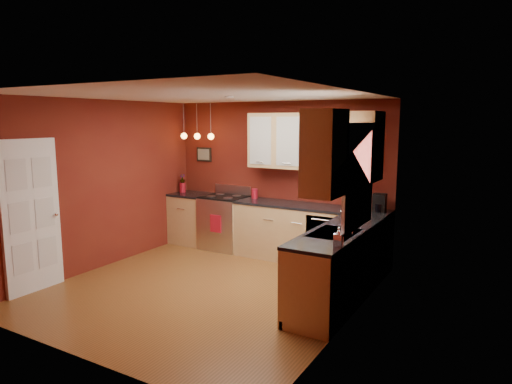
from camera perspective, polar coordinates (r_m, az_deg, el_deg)
The scene contains 27 objects.
floor at distance 6.42m, azimuth -6.17°, elevation -11.94°, with size 4.20×4.20×0.00m, color brown.
ceiling at distance 6.00m, azimuth -6.59°, elevation 11.92°, with size 4.00×4.20×0.02m, color silver.
wall_back at distance 7.85m, azimuth 2.76°, elevation 1.76°, with size 4.00×0.02×2.60m, color maroon.
wall_front at distance 4.59m, azimuth -22.14°, elevation -4.10°, with size 4.00×0.02×2.60m, color maroon.
wall_left at distance 7.43m, azimuth -18.89°, elevation 0.87°, with size 0.02×4.20×2.60m, color maroon.
wall_right at distance 5.16m, azimuth 11.82°, elevation -2.23°, with size 0.02×4.20×2.60m, color maroon.
base_cabinets_back_left at distance 8.63m, azimuth -8.01°, elevation -3.39°, with size 0.70×0.60×0.90m, color tan.
base_cabinets_back_right at distance 7.43m, azimuth 6.67°, elevation -5.38°, with size 2.54×0.60×0.90m, color tan.
base_cabinets_right at distance 5.88m, azimuth 10.14°, elevation -9.35°, with size 0.60×2.10×0.90m, color tan.
counter_back_left at distance 8.54m, azimuth -8.08°, elevation -0.31°, with size 0.70×0.62×0.04m, color black.
counter_back_right at distance 7.33m, azimuth 6.74°, elevation -1.82°, with size 2.54×0.62×0.04m, color black.
counter_right at distance 5.75m, azimuth 10.27°, elevation -4.90°, with size 0.62×2.10×0.04m, color black.
gas_range at distance 8.20m, azimuth -3.98°, elevation -3.75°, with size 0.76×0.64×1.11m.
dishwasher_front at distance 7.04m, azimuth 8.50°, elevation -6.24°, with size 0.60×0.02×0.80m, color silver.
sink at distance 5.62m, azimuth 9.77°, elevation -5.28°, with size 0.50×0.70×0.33m.
window at distance 5.39m, azimuth 12.70°, elevation 2.39°, with size 0.06×1.02×1.22m.
door_left_wall at distance 6.73m, azimuth -26.29°, elevation -2.75°, with size 0.12×0.82×2.05m.
upper_cabinets_back at distance 7.37m, azimuth 6.34°, elevation 6.32°, with size 2.00×0.35×0.90m, color tan.
upper_cabinets_right at distance 5.44m, azimuth 11.37°, elevation 5.26°, with size 0.35×1.95×0.90m, color tan.
wall_picture at distance 8.61m, azimuth -6.51°, elevation 4.70°, with size 0.32×0.03×0.26m, color black.
pendant_lights at distance 8.27m, azimuth -7.37°, elevation 6.99°, with size 0.71×0.11×0.66m.
red_canister at distance 7.89m, azimuth -0.17°, elevation -0.20°, with size 0.11×0.11×0.17m.
red_vase at distance 8.69m, azimuth -9.17°, elevation 0.56°, with size 0.11×0.11×0.18m, color #A31121.
flowers at distance 8.66m, azimuth -9.19°, elevation 1.61°, with size 0.10×0.10×0.18m, color #A31121.
coffee_maker at distance 7.00m, azimuth 15.18°, elevation -1.39°, with size 0.19×0.19×0.27m.
soap_pump at distance 5.00m, azimuth 10.27°, elevation -5.55°, with size 0.09×0.10×0.21m, color white.
dish_towel at distance 7.90m, azimuth -5.08°, elevation -3.97°, with size 0.22×0.02×0.30m, color #A31121.
Camera 1 is at (3.57, -4.82, 2.29)m, focal length 32.00 mm.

